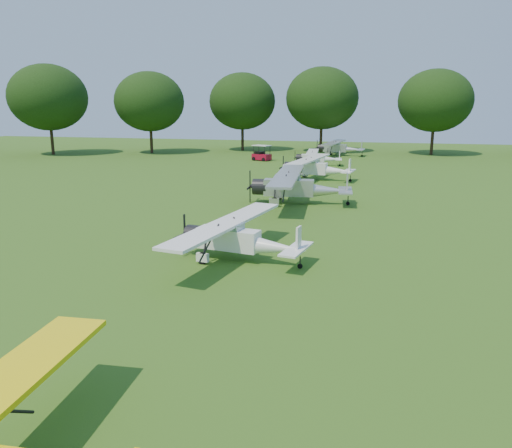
% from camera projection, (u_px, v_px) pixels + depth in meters
% --- Properties ---
extents(ground, '(160.00, 160.00, 0.00)m').
position_uv_depth(ground, '(219.00, 257.00, 24.04)').
color(ground, '#275014').
rests_on(ground, ground).
extents(tree_belt, '(137.36, 130.27, 14.52)m').
position_uv_depth(tree_belt, '(295.00, 84.00, 21.48)').
color(tree_belt, '#311B13').
rests_on(tree_belt, ground).
extents(aircraft_3, '(6.35, 10.06, 1.97)m').
position_uv_depth(aircraft_3, '(237.00, 237.00, 23.30)').
color(aircraft_3, white).
rests_on(aircraft_3, ground).
extents(aircraft_4, '(7.68, 12.23, 2.40)m').
position_uv_depth(aircraft_4, '(297.00, 185.00, 36.74)').
color(aircraft_4, silver).
rests_on(aircraft_4, ground).
extents(aircraft_5, '(7.18, 11.40, 2.24)m').
position_uv_depth(aircraft_5, '(315.00, 167.00, 48.55)').
color(aircraft_5, white).
rests_on(aircraft_5, ground).
extents(aircraft_6, '(5.75, 9.15, 1.80)m').
position_uv_depth(aircraft_6, '(317.00, 157.00, 60.26)').
color(aircraft_6, white).
rests_on(aircraft_6, ground).
extents(aircraft_7, '(6.93, 11.04, 2.17)m').
position_uv_depth(aircraft_7, '(339.00, 147.00, 71.85)').
color(aircraft_7, silver).
rests_on(aircraft_7, ground).
extents(golf_cart, '(2.71, 2.21, 2.02)m').
position_uv_depth(golf_cart, '(261.00, 155.00, 65.77)').
color(golf_cart, maroon).
rests_on(golf_cart, ground).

